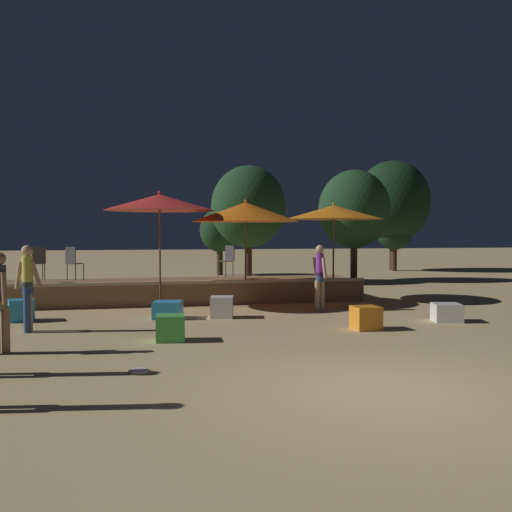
{
  "coord_description": "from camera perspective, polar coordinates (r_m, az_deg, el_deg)",
  "views": [
    {
      "loc": [
        -2.94,
        -6.42,
        1.94
      ],
      "look_at": [
        0.0,
        7.51,
        1.36
      ],
      "focal_mm": 40.0,
      "sensor_mm": 36.0,
      "label": 1
    }
  ],
  "objects": [
    {
      "name": "person_1",
      "position": [
        10.01,
        -24.21,
        -4.03
      ],
      "size": [
        0.34,
        0.44,
        1.63
      ],
      "rotation": [
        0.0,
        0.0,
        3.75
      ],
      "color": "#997051",
      "rests_on": "ground"
    },
    {
      "name": "cube_seat_5",
      "position": [
        11.71,
        10.93,
        -6.09
      ],
      "size": [
        0.53,
        0.53,
        0.47
      ],
      "rotation": [
        0.0,
        0.0,
        0.04
      ],
      "color": "orange",
      "rests_on": "ground"
    },
    {
      "name": "cube_seat_4",
      "position": [
        10.43,
        -8.56,
        -7.12
      ],
      "size": [
        0.54,
        0.54,
        0.46
      ],
      "rotation": [
        0.0,
        0.0,
        -0.07
      ],
      "color": "#4CC651",
      "rests_on": "ground"
    },
    {
      "name": "patio_umbrella_1",
      "position": [
        14.99,
        -9.63,
        5.3
      ],
      "size": [
        2.86,
        2.86,
        3.02
      ],
      "color": "brown",
      "rests_on": "ground"
    },
    {
      "name": "bistro_chair_2",
      "position": [
        16.73,
        -2.83,
        -0.17
      ],
      "size": [
        0.48,
        0.48,
        0.9
      ],
      "rotation": [
        0.0,
        0.0,
        5.34
      ],
      "color": "#47474C",
      "rests_on": "wooden_deck"
    },
    {
      "name": "person_2",
      "position": [
        14.29,
        6.39,
        -1.96
      ],
      "size": [
        0.28,
        0.48,
        1.64
      ],
      "rotation": [
        0.0,
        0.0,
        3.58
      ],
      "color": "tan",
      "rests_on": "ground"
    },
    {
      "name": "patio_umbrella_0",
      "position": [
        15.53,
        -1.05,
        4.41
      ],
      "size": [
        2.91,
        2.91,
        2.85
      ],
      "color": "brown",
      "rests_on": "ground"
    },
    {
      "name": "background_tree_4",
      "position": [
        22.09,
        -0.77,
        4.93
      ],
      "size": [
        2.89,
        2.89,
        4.54
      ],
      "color": "#3D2B1C",
      "rests_on": "ground"
    },
    {
      "name": "bistro_chair_0",
      "position": [
        16.35,
        -20.95,
        -0.38
      ],
      "size": [
        0.43,
        0.44,
        0.9
      ],
      "rotation": [
        0.0,
        0.0,
        3.47
      ],
      "color": "#47474C",
      "rests_on": "wooden_deck"
    },
    {
      "name": "cube_seat_1",
      "position": [
        13.2,
        18.53,
        -5.38
      ],
      "size": [
        0.71,
        0.71,
        0.39
      ],
      "rotation": [
        0.0,
        0.0,
        -0.26
      ],
      "color": "white",
      "rests_on": "ground"
    },
    {
      "name": "person_4",
      "position": [
        11.98,
        -21.88,
        -2.72
      ],
      "size": [
        0.52,
        0.3,
        1.7
      ],
      "rotation": [
        0.0,
        0.0,
        1.5
      ],
      "color": "#2D4C7F",
      "rests_on": "ground"
    },
    {
      "name": "bistro_chair_1",
      "position": [
        15.99,
        -17.85,
        -0.4
      ],
      "size": [
        0.48,
        0.48,
        0.9
      ],
      "rotation": [
        0.0,
        0.0,
        2.44
      ],
      "color": "#47474C",
      "rests_on": "wooden_deck"
    },
    {
      "name": "cube_seat_0",
      "position": [
        13.13,
        -8.81,
        -5.34
      ],
      "size": [
        0.75,
        0.75,
        0.39
      ],
      "rotation": [
        0.0,
        0.0,
        -0.23
      ],
      "color": "#2D9EDB",
      "rests_on": "ground"
    },
    {
      "name": "background_tree_3",
      "position": [
        30.17,
        13.5,
        5.3
      ],
      "size": [
        3.82,
        3.82,
        5.64
      ],
      "color": "#3D2B1C",
      "rests_on": "ground"
    },
    {
      "name": "cube_seat_3",
      "position": [
        13.1,
        -3.43,
        -5.12
      ],
      "size": [
        0.6,
        0.6,
        0.49
      ],
      "rotation": [
        0.0,
        0.0,
        -0.21
      ],
      "color": "white",
      "rests_on": "ground"
    },
    {
      "name": "patio_umbrella_2",
      "position": [
        16.5,
        7.77,
        4.35
      ],
      "size": [
        2.81,
        2.81,
        2.81
      ],
      "color": "brown",
      "rests_on": "ground"
    },
    {
      "name": "background_tree_2",
      "position": [
        29.95,
        13.68,
        2.58
      ],
      "size": [
        1.91,
        1.91,
        3.17
      ],
      "color": "#3D2B1C",
      "rests_on": "ground"
    },
    {
      "name": "frisbee_disc",
      "position": [
        8.26,
        -11.66,
        -11.18
      ],
      "size": [
        0.28,
        0.28,
        0.03
      ],
      "color": "white",
      "rests_on": "ground"
    },
    {
      "name": "cube_seat_2",
      "position": [
        13.6,
        -22.42,
        -5.03
      ],
      "size": [
        0.63,
        0.63,
        0.48
      ],
      "rotation": [
        0.0,
        0.0,
        0.26
      ],
      "color": "#2D9EDB",
      "rests_on": "ground"
    },
    {
      "name": "background_tree_1",
      "position": [
        23.4,
        9.79,
        4.62
      ],
      "size": [
        2.88,
        2.88,
        4.48
      ],
      "color": "#3D2B1C",
      "rests_on": "ground"
    },
    {
      "name": "background_tree_0",
      "position": [
        26.22,
        -3.65,
        2.56
      ],
      "size": [
        1.83,
        1.83,
        3.07
      ],
      "color": "#3D2B1C",
      "rests_on": "ground"
    },
    {
      "name": "ground_plane",
      "position": [
        7.32,
        12.58,
        -13.09
      ],
      "size": [
        120.0,
        120.0,
        0.0
      ],
      "primitive_type": "plane",
      "color": "tan"
    },
    {
      "name": "wooden_deck",
      "position": [
        16.4,
        -7.4,
        -3.45
      ],
      "size": [
        10.03,
        2.44,
        0.67
      ],
      "color": "olive",
      "rests_on": "ground"
    }
  ]
}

